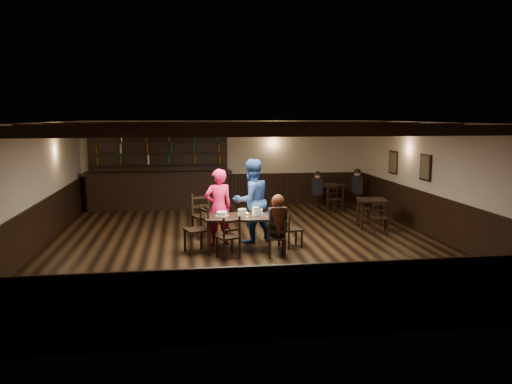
{
  "coord_description": "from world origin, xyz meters",
  "views": [
    {
      "loc": [
        -1.37,
        -10.87,
        2.83
      ],
      "look_at": [
        0.25,
        0.2,
        1.13
      ],
      "focal_mm": 35.0,
      "sensor_mm": 36.0,
      "label": 1
    }
  ],
  "objects": [
    {
      "name": "man_blue",
      "position": [
        0.13,
        0.09,
        0.95
      ],
      "size": [
        1.13,
        1.03,
        1.9
      ],
      "primitive_type": "imported",
      "rotation": [
        0.0,
        0.0,
        3.56
      ],
      "color": "navy",
      "rests_on": "ground"
    },
    {
      "name": "tea_light",
      "position": [
        -0.04,
        -0.51,
        0.78
      ],
      "size": [
        0.05,
        0.05,
        0.06
      ],
      "color": "#A5A8AD",
      "rests_on": "dining_table"
    },
    {
      "name": "back_table_a",
      "position": [
        3.36,
        1.07,
        0.64
      ],
      "size": [
        0.83,
        0.83,
        0.75
      ],
      "color": "black",
      "rests_on": "ground"
    },
    {
      "name": "bar_counter",
      "position": [
        -2.12,
        4.72,
        0.73
      ],
      "size": [
        4.46,
        0.7,
        2.2
      ],
      "color": "black",
      "rests_on": "ground"
    },
    {
      "name": "chair_near_left",
      "position": [
        -0.49,
        -1.21,
        0.51
      ],
      "size": [
        0.52,
        0.51,
        0.87
      ],
      "color": "black",
      "rests_on": "ground"
    },
    {
      "name": "dining_table",
      "position": [
        -0.1,
        -0.63,
        0.68
      ],
      "size": [
        1.71,
        0.95,
        0.75
      ],
      "color": "black",
      "rests_on": "ground"
    },
    {
      "name": "chair_end_right",
      "position": [
        0.88,
        -0.52,
        0.47
      ],
      "size": [
        0.42,
        0.43,
        0.8
      ],
      "color": "black",
      "rests_on": "ground"
    },
    {
      "name": "back_table_b",
      "position": [
        3.09,
        3.9,
        0.64
      ],
      "size": [
        0.91,
        0.91,
        0.75
      ],
      "color": "black",
      "rests_on": "ground"
    },
    {
      "name": "salt_shaker",
      "position": [
        0.25,
        -0.73,
        0.8
      ],
      "size": [
        0.04,
        0.04,
        0.09
      ],
      "primitive_type": "cylinder",
      "color": "silver",
      "rests_on": "dining_table"
    },
    {
      "name": "room_shell",
      "position": [
        0.01,
        0.04,
        1.75
      ],
      "size": [
        9.02,
        10.02,
        2.71
      ],
      "color": "#C0B49F",
      "rests_on": "ground"
    },
    {
      "name": "chair_end_left",
      "position": [
        -1.06,
        -0.62,
        0.57
      ],
      "size": [
        0.56,
        0.58,
        0.98
      ],
      "color": "black",
      "rests_on": "ground"
    },
    {
      "name": "woman_pink",
      "position": [
        -0.63,
        -0.08,
        0.85
      ],
      "size": [
        0.7,
        0.54,
        1.7
      ],
      "primitive_type": "imported",
      "rotation": [
        0.0,
        0.0,
        3.37
      ],
      "color": "#FF1A63",
      "rests_on": "ground"
    },
    {
      "name": "bg_patron_left",
      "position": [
        2.66,
        3.75,
        0.82
      ],
      "size": [
        0.28,
        0.38,
        0.72
      ],
      "color": "black",
      "rests_on": "ground"
    },
    {
      "name": "chair_far_pushed",
      "position": [
        -0.96,
        0.75,
        0.6
      ],
      "size": [
        0.6,
        0.59,
        1.03
      ],
      "color": "black",
      "rests_on": "ground"
    },
    {
      "name": "plate_stack_a",
      "position": [
        -0.17,
        -0.68,
        0.83
      ],
      "size": [
        0.17,
        0.17,
        0.16
      ],
      "primitive_type": "cylinder",
      "color": "white",
      "rests_on": "dining_table"
    },
    {
      "name": "cake",
      "position": [
        -0.59,
        -0.53,
        0.79
      ],
      "size": [
        0.28,
        0.28,
        0.09
      ],
      "color": "white",
      "rests_on": "dining_table"
    },
    {
      "name": "drink_glass",
      "position": [
        0.25,
        -0.51,
        0.81
      ],
      "size": [
        0.08,
        0.08,
        0.12
      ],
      "primitive_type": "cylinder",
      "color": "silver",
      "rests_on": "dining_table"
    },
    {
      "name": "menu_red",
      "position": [
        0.45,
        -0.75,
        0.75
      ],
      "size": [
        0.3,
        0.22,
        0.0
      ],
      "primitive_type": "cube",
      "rotation": [
        0.0,
        0.0,
        0.07
      ],
      "color": "maroon",
      "rests_on": "dining_table"
    },
    {
      "name": "ground",
      "position": [
        0.0,
        0.0,
        0.0
      ],
      "size": [
        10.0,
        10.0,
        0.0
      ],
      "primitive_type": "plane",
      "color": "black",
      "rests_on": "ground"
    },
    {
      "name": "chair_near_right",
      "position": [
        0.47,
        -1.25,
        0.46
      ],
      "size": [
        0.44,
        0.43,
        0.78
      ],
      "color": "black",
      "rests_on": "ground"
    },
    {
      "name": "bg_patron_right",
      "position": [
        3.92,
        3.77,
        0.85
      ],
      "size": [
        0.24,
        0.38,
        0.78
      ],
      "color": "black",
      "rests_on": "ground"
    },
    {
      "name": "pepper_shaker",
      "position": [
        0.34,
        -0.7,
        0.79
      ],
      "size": [
        0.03,
        0.03,
        0.08
      ],
      "primitive_type": "cylinder",
      "color": "#A5A8AD",
      "rests_on": "dining_table"
    },
    {
      "name": "plate_stack_b",
      "position": [
        0.13,
        -0.57,
        0.84
      ],
      "size": [
        0.15,
        0.15,
        0.17
      ],
      "primitive_type": "cylinder",
      "color": "white",
      "rests_on": "dining_table"
    },
    {
      "name": "seated_person",
      "position": [
        0.49,
        -1.2,
        0.85
      ],
      "size": [
        0.35,
        0.52,
        0.85
      ],
      "color": "black",
      "rests_on": "ground"
    },
    {
      "name": "menu_blue",
      "position": [
        0.45,
        -0.57,
        0.75
      ],
      "size": [
        0.31,
        0.22,
        0.0
      ],
      "primitive_type": "cube",
      "rotation": [
        0.0,
        0.0,
        0.04
      ],
      "color": "#102250",
      "rests_on": "dining_table"
    }
  ]
}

